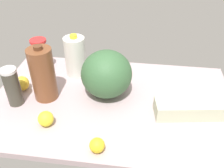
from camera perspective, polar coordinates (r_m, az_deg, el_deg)
countertop at (r=125.41cm, az=0.00°, el=-4.27°), size 120.00×76.00×3.00cm
watermelon at (r=122.26cm, az=-1.26°, el=2.31°), size 25.16×25.16×23.62cm
egg_carton at (r=119.73cm, az=17.62°, el=-5.37°), size 34.07×15.27×7.31cm
shaker_bottle at (r=126.00cm, az=-21.79°, el=-0.58°), size 7.40×7.40×19.44cm
chocolate_milk_jug at (r=123.47cm, az=-15.51°, el=2.18°), size 11.58×11.58×28.58cm
milk_jug at (r=139.94cm, az=-8.39°, el=6.28°), size 11.44×11.44×24.02cm
tumbler_cup at (r=148.68cm, az=-16.03°, el=6.38°), size 9.06×9.06×19.25cm
lemon_beside_bowl at (r=113.30cm, az=-14.90°, el=-7.68°), size 6.86×6.86×6.86cm
lemon_loose at (r=100.00cm, az=-3.43°, el=-13.82°), size 6.13×6.13×6.13cm
lemon_far_back at (r=137.71cm, az=-19.92°, el=0.13°), size 7.58×7.58×7.58cm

